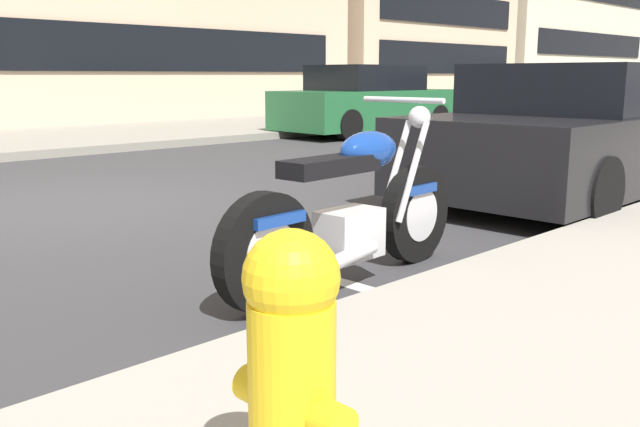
{
  "coord_description": "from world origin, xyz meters",
  "views": [
    {
      "loc": [
        -3.01,
        -6.5,
        1.27
      ],
      "look_at": [
        -0.18,
        -3.64,
        0.46
      ],
      "focal_mm": 38.81,
      "sensor_mm": 36.0,
      "label": 1
    }
  ],
  "objects_px": {
    "parked_motorcycle": "(352,214)",
    "car_opposite_curb": "(367,102)",
    "parked_car_near_corner": "(578,134)",
    "fire_hydrant": "(292,372)"
  },
  "relations": [
    {
      "from": "car_opposite_curb",
      "to": "fire_hydrant",
      "type": "bearing_deg",
      "value": 41.76
    },
    {
      "from": "parked_motorcycle",
      "to": "parked_car_near_corner",
      "type": "relative_size",
      "value": 0.48
    },
    {
      "from": "parked_car_near_corner",
      "to": "fire_hydrant",
      "type": "distance_m",
      "value": 6.39
    },
    {
      "from": "car_opposite_curb",
      "to": "fire_hydrant",
      "type": "distance_m",
      "value": 13.61
    },
    {
      "from": "parked_motorcycle",
      "to": "car_opposite_curb",
      "type": "distance_m",
      "value": 11.06
    },
    {
      "from": "car_opposite_curb",
      "to": "parked_motorcycle",
      "type": "bearing_deg",
      "value": 42.07
    },
    {
      "from": "parked_motorcycle",
      "to": "fire_hydrant",
      "type": "bearing_deg",
      "value": -144.1
    },
    {
      "from": "parked_car_near_corner",
      "to": "parked_motorcycle",
      "type": "bearing_deg",
      "value": -173.86
    },
    {
      "from": "parked_motorcycle",
      "to": "fire_hydrant",
      "type": "xyz_separation_m",
      "value": [
        -1.98,
        -1.62,
        0.11
      ]
    },
    {
      "from": "fire_hydrant",
      "to": "parked_motorcycle",
      "type": "bearing_deg",
      "value": 39.33
    }
  ]
}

